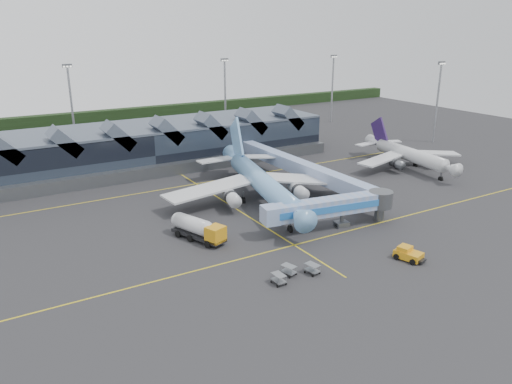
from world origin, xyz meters
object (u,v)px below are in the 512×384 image
pushback_tug (408,254)px  main_airliner (260,180)px  jet_bridge (337,206)px  fuel_truck (197,228)px  regional_jet (407,154)px

pushback_tug → main_airliner: bearing=82.6°
jet_bridge → main_airliner: bearing=111.9°
fuel_truck → pushback_tug: size_ratio=2.23×
jet_bridge → fuel_truck: jet_bridge is taller
fuel_truck → pushback_tug: bearing=-64.2°
regional_jet → jet_bridge: size_ratio=1.30×
fuel_truck → pushback_tug: (22.86, -21.84, -1.11)m
main_airliner → pushback_tug: (5.16, -32.30, -3.22)m
jet_bridge → pushback_tug: bearing=-76.7°
jet_bridge → fuel_truck: bearing=170.5°
fuel_truck → main_airliner: bearing=10.0°
regional_jet → fuel_truck: size_ratio=2.97×
fuel_truck → pushback_tug: fuel_truck is taller
regional_jet → pushback_tug: bearing=-129.1°
regional_jet → fuel_truck: bearing=-160.4°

